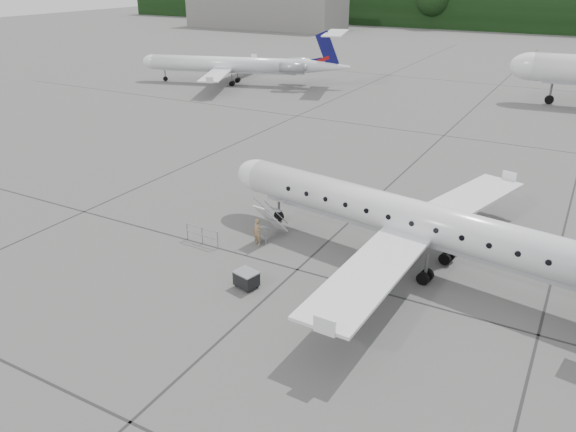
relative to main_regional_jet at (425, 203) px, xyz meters
The scene contains 9 objects.
ground 7.35m from the main_regional_jet, 107.70° to the right, with size 320.00×320.00×0.00m, color #595957.
treeline 123.89m from the main_regional_jet, 90.90° to the left, with size 260.00×4.00×8.00m, color black.
terminal_building 126.37m from the main_regional_jet, 124.71° to the left, with size 40.00×14.00×10.00m, color slate.
main_regional_jet is the anchor object (origin of this frame).
airstair 8.84m from the main_regional_jet, behind, with size 0.85×2.09×2.23m, color silver, non-canonical shape.
passenger 9.29m from the main_regional_jet, 167.44° to the right, with size 0.57×0.38×1.57m, color #957751.
safety_railing 12.28m from the main_regional_jet, 163.61° to the right, with size 2.20×0.08×1.00m, color gray, non-canonical shape.
baggage_cart 9.57m from the main_regional_jet, 137.68° to the right, with size 1.05×0.85×0.91m, color black, non-canonical shape.
bg_regional_left 52.33m from the main_regional_jet, 135.50° to the left, with size 26.72×19.24×7.01m, color silver, non-canonical shape.
Camera 1 is at (8.48, -19.62, 14.28)m, focal length 35.00 mm.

